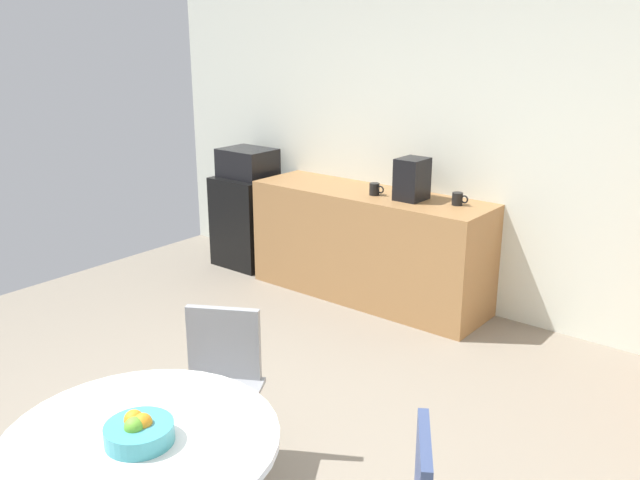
{
  "coord_description": "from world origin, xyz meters",
  "views": [
    {
      "loc": [
        2.43,
        -1.73,
        2.17
      ],
      "look_at": [
        0.01,
        1.28,
        0.95
      ],
      "focal_mm": 38.03,
      "sensor_mm": 36.0,
      "label": 1
    }
  ],
  "objects_px": {
    "chair_gray": "(219,372)",
    "mug_green": "(375,189)",
    "mini_fridge": "(249,220)",
    "fruit_bowl": "(139,431)",
    "mug_white": "(458,199)",
    "round_table": "(144,474)",
    "coffee_maker": "(412,179)",
    "microwave": "(248,163)"
  },
  "relations": [
    {
      "from": "chair_gray",
      "to": "mug_green",
      "type": "distance_m",
      "value": 2.4
    },
    {
      "from": "mini_fridge",
      "to": "fruit_bowl",
      "type": "xyz_separation_m",
      "value": [
        2.57,
        -3.16,
        0.38
      ]
    },
    {
      "from": "chair_gray",
      "to": "mug_white",
      "type": "bearing_deg",
      "value": 89.36
    },
    {
      "from": "round_table",
      "to": "fruit_bowl",
      "type": "xyz_separation_m",
      "value": [
        0.02,
        -0.02,
        0.2
      ]
    },
    {
      "from": "chair_gray",
      "to": "coffee_maker",
      "type": "xyz_separation_m",
      "value": [
        -0.33,
        2.34,
        0.54
      ]
    },
    {
      "from": "chair_gray",
      "to": "coffee_maker",
      "type": "bearing_deg",
      "value": 98.08
    },
    {
      "from": "mini_fridge",
      "to": "mug_green",
      "type": "height_order",
      "value": "mug_green"
    },
    {
      "from": "microwave",
      "to": "fruit_bowl",
      "type": "bearing_deg",
      "value": -50.89
    },
    {
      "from": "mini_fridge",
      "to": "fruit_bowl",
      "type": "bearing_deg",
      "value": -50.89
    },
    {
      "from": "microwave",
      "to": "mini_fridge",
      "type": "bearing_deg",
      "value": 180.0
    },
    {
      "from": "mug_green",
      "to": "chair_gray",
      "type": "bearing_deg",
      "value": -74.52
    },
    {
      "from": "fruit_bowl",
      "to": "coffee_maker",
      "type": "xyz_separation_m",
      "value": [
        -0.81,
        3.16,
        0.26
      ]
    },
    {
      "from": "mug_green",
      "to": "round_table",
      "type": "bearing_deg",
      "value": -70.55
    },
    {
      "from": "microwave",
      "to": "round_table",
      "type": "bearing_deg",
      "value": -50.98
    },
    {
      "from": "microwave",
      "to": "chair_gray",
      "type": "height_order",
      "value": "microwave"
    },
    {
      "from": "fruit_bowl",
      "to": "mini_fridge",
      "type": "bearing_deg",
      "value": 129.11
    },
    {
      "from": "mug_white",
      "to": "round_table",
      "type": "bearing_deg",
      "value": -82.37
    },
    {
      "from": "microwave",
      "to": "round_table",
      "type": "relative_size",
      "value": 0.48
    },
    {
      "from": "fruit_bowl",
      "to": "mug_green",
      "type": "bearing_deg",
      "value": 109.73
    },
    {
      "from": "fruit_bowl",
      "to": "coffee_maker",
      "type": "bearing_deg",
      "value": 104.43
    },
    {
      "from": "mug_white",
      "to": "coffee_maker",
      "type": "xyz_separation_m",
      "value": [
        -0.36,
        -0.07,
        0.11
      ]
    },
    {
      "from": "mini_fridge",
      "to": "coffee_maker",
      "type": "height_order",
      "value": "coffee_maker"
    },
    {
      "from": "fruit_bowl",
      "to": "mug_white",
      "type": "distance_m",
      "value": 3.26
    },
    {
      "from": "round_table",
      "to": "microwave",
      "type": "bearing_deg",
      "value": 129.02
    },
    {
      "from": "mug_white",
      "to": "mug_green",
      "type": "relative_size",
      "value": 1.0
    },
    {
      "from": "mini_fridge",
      "to": "fruit_bowl",
      "type": "relative_size",
      "value": 3.41
    },
    {
      "from": "microwave",
      "to": "mug_green",
      "type": "distance_m",
      "value": 1.46
    },
    {
      "from": "microwave",
      "to": "coffee_maker",
      "type": "relative_size",
      "value": 1.5
    },
    {
      "from": "mug_green",
      "to": "coffee_maker",
      "type": "distance_m",
      "value": 0.32
    },
    {
      "from": "mini_fridge",
      "to": "mug_white",
      "type": "bearing_deg",
      "value": 1.86
    },
    {
      "from": "microwave",
      "to": "fruit_bowl",
      "type": "distance_m",
      "value": 4.07
    },
    {
      "from": "coffee_maker",
      "to": "microwave",
      "type": "bearing_deg",
      "value": 180.0
    },
    {
      "from": "fruit_bowl",
      "to": "mug_white",
      "type": "bearing_deg",
      "value": 98.01
    },
    {
      "from": "coffee_maker",
      "to": "round_table",
      "type": "bearing_deg",
      "value": -75.9
    },
    {
      "from": "mug_green",
      "to": "coffee_maker",
      "type": "xyz_separation_m",
      "value": [
        0.3,
        0.06,
        0.11
      ]
    },
    {
      "from": "microwave",
      "to": "mug_green",
      "type": "bearing_deg",
      "value": -2.29
    },
    {
      "from": "round_table",
      "to": "chair_gray",
      "type": "xyz_separation_m",
      "value": [
        -0.46,
        0.8,
        -0.08
      ]
    },
    {
      "from": "coffee_maker",
      "to": "mini_fridge",
      "type": "bearing_deg",
      "value": 180.0
    },
    {
      "from": "coffee_maker",
      "to": "mug_white",
      "type": "bearing_deg",
      "value": 10.82
    },
    {
      "from": "mini_fridge",
      "to": "fruit_bowl",
      "type": "height_order",
      "value": "fruit_bowl"
    },
    {
      "from": "mini_fridge",
      "to": "chair_gray",
      "type": "height_order",
      "value": "mini_fridge"
    },
    {
      "from": "mini_fridge",
      "to": "mug_white",
      "type": "distance_m",
      "value": 2.18
    }
  ]
}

